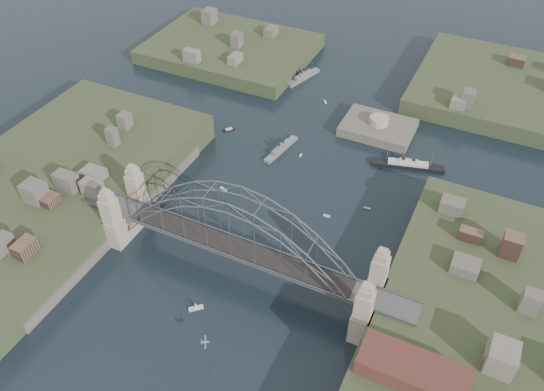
{
  "coord_description": "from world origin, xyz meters",
  "views": [
    {
      "loc": [
        43.85,
        -72.69,
        100.04
      ],
      "look_at": [
        0.0,
        18.0,
        10.0
      ],
      "focal_mm": 36.02,
      "sensor_mm": 36.0,
      "label": 1
    }
  ],
  "objects": [
    {
      "name": "fort_island",
      "position": [
        12.0,
        70.0,
        -0.34
      ],
      "size": [
        22.0,
        16.0,
        9.4
      ],
      "color": "#5C5549",
      "rests_on": "ground"
    },
    {
      "name": "small_boat_b",
      "position": [
        11.73,
        26.92,
        0.15
      ],
      "size": [
        1.86,
        0.71,
        0.45
      ],
      "color": "silver",
      "rests_on": "ground"
    },
    {
      "name": "aeroplane",
      "position": [
        4.73,
        -22.9,
        5.26
      ],
      "size": [
        1.89,
        2.79,
        0.45
      ],
      "color": "#ADAFB5"
    },
    {
      "name": "ocean_liner",
      "position": [
        25.36,
        56.45,
        0.8
      ],
      "size": [
        21.0,
        8.17,
        5.15
      ],
      "color": "black",
      "rests_on": "ground"
    },
    {
      "name": "small_boat_f",
      "position": [
        -4.93,
        47.93,
        0.15
      ],
      "size": [
        0.55,
        1.48,
        0.45
      ],
      "color": "silver",
      "rests_on": "ground"
    },
    {
      "name": "ground",
      "position": [
        0.0,
        0.0,
        0.0
      ],
      "size": [
        500.0,
        500.0,
        0.0
      ],
      "primitive_type": "plane",
      "color": "black",
      "rests_on": "ground"
    },
    {
      "name": "naval_cruiser_far",
      "position": [
        -22.26,
        89.99,
        0.84
      ],
      "size": [
        6.96,
        15.88,
        5.39
      ],
      "color": "gray",
      "rests_on": "ground"
    },
    {
      "name": "small_boat_h",
      "position": [
        -9.28,
        78.85,
        0.15
      ],
      "size": [
        1.61,
        1.94,
        0.45
      ],
      "color": "silver",
      "rests_on": "ground"
    },
    {
      "name": "small_boat_c",
      "position": [
        -3.63,
        -13.49,
        0.7
      ],
      "size": [
        3.2,
        3.07,
        2.38
      ],
      "color": "silver",
      "rests_on": "ground"
    },
    {
      "name": "naval_cruiser_near",
      "position": [
        -11.28,
        47.67,
        0.71
      ],
      "size": [
        4.49,
        15.46,
        4.6
      ],
      "color": "gray",
      "rests_on": "ground"
    },
    {
      "name": "headland_nw",
      "position": [
        -55.0,
        95.0,
        0.5
      ],
      "size": [
        60.0,
        45.0,
        9.0
      ],
      "primitive_type": "cube",
      "color": "#344024",
      "rests_on": "ground"
    },
    {
      "name": "bridge",
      "position": [
        0.0,
        0.0,
        12.32
      ],
      "size": [
        84.0,
        13.8,
        24.6
      ],
      "color": "#4E4E51",
      "rests_on": "ground"
    },
    {
      "name": "small_boat_a",
      "position": [
        -18.16,
        24.35,
        0.15
      ],
      "size": [
        2.37,
        1.43,
        0.45
      ],
      "color": "silver",
      "rests_on": "ground"
    },
    {
      "name": "shore_east",
      "position": [
        57.32,
        0.0,
        1.97
      ],
      "size": [
        50.5,
        90.0,
        12.0
      ],
      "color": "#344024",
      "rests_on": "ground"
    },
    {
      "name": "headland_ne",
      "position": [
        50.0,
        110.0,
        0.75
      ],
      "size": [
        70.0,
        55.0,
        9.5
      ],
      "primitive_type": "cube",
      "color": "#344024",
      "rests_on": "ground"
    },
    {
      "name": "shore_west",
      "position": [
        -57.32,
        0.0,
        1.97
      ],
      "size": [
        50.5,
        90.0,
        12.0
      ],
      "color": "#344024",
      "rests_on": "ground"
    },
    {
      "name": "small_boat_e",
      "position": [
        -30.8,
        50.14,
        0.28
      ],
      "size": [
        3.07,
        3.46,
        1.43
      ],
      "color": "silver",
      "rests_on": "ground"
    },
    {
      "name": "small_boat_d",
      "position": [
        20.47,
        34.34,
        0.15
      ],
      "size": [
        2.0,
        0.73,
        0.45
      ],
      "color": "silver",
      "rests_on": "ground"
    },
    {
      "name": "wharf_shed",
      "position": [
        44.0,
        -14.0,
        10.0
      ],
      "size": [
        20.0,
        8.0,
        4.0
      ],
      "primitive_type": "cube",
      "color": "#592D26",
      "rests_on": "shore_east"
    }
  ]
}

